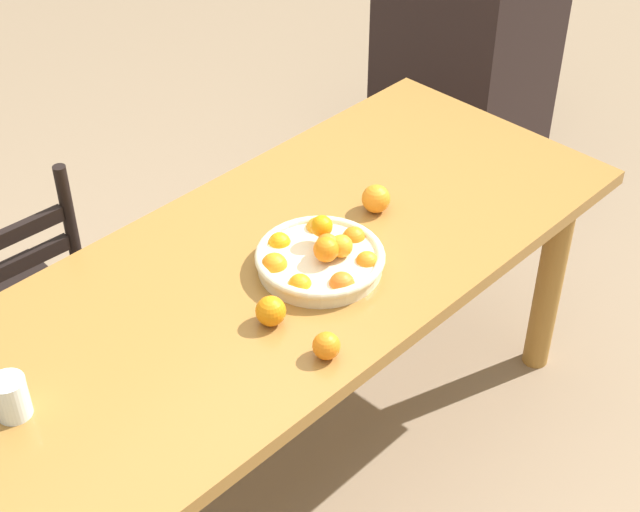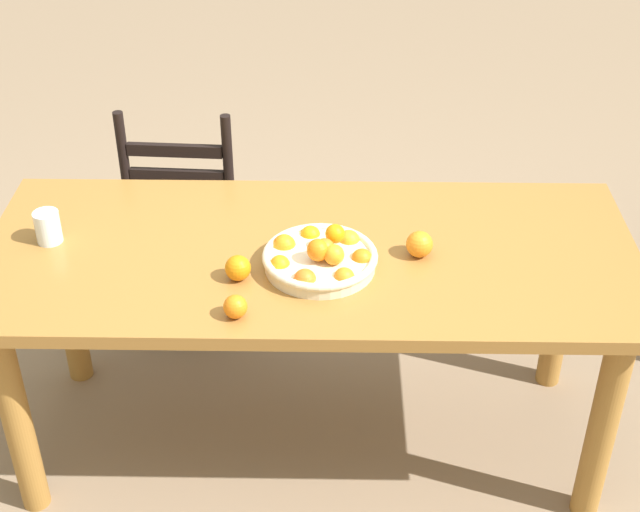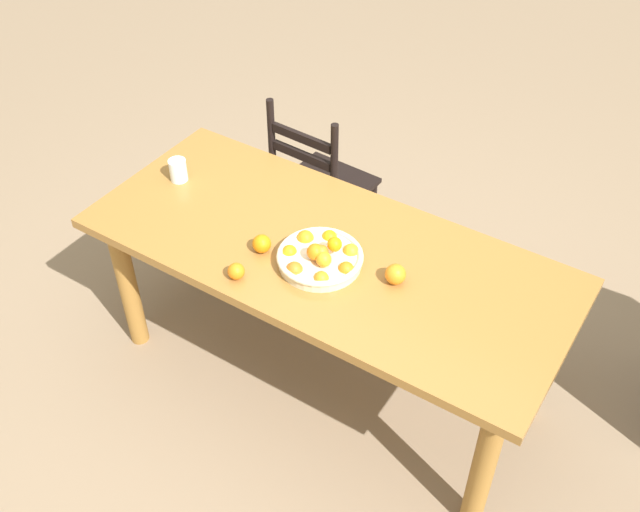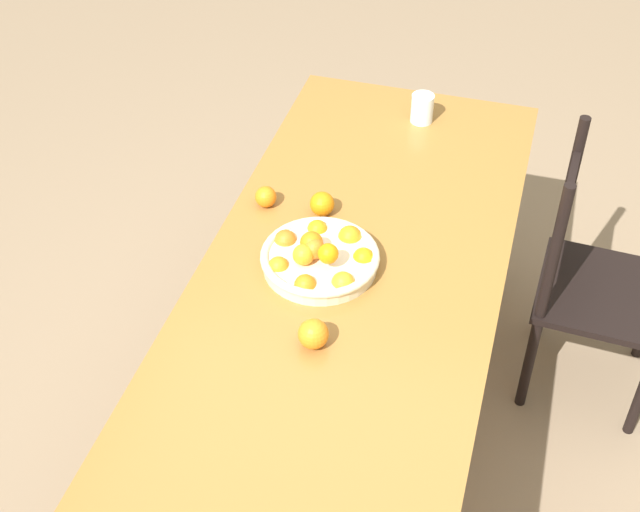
{
  "view_description": "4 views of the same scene",
  "coord_description": "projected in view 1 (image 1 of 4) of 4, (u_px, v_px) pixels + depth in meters",
  "views": [
    {
      "loc": [
        -1.36,
        -1.44,
        2.34
      ],
      "look_at": [
        0.03,
        -0.09,
        0.81
      ],
      "focal_mm": 54.23,
      "sensor_mm": 36.0,
      "label": 1
    },
    {
      "loc": [
        0.07,
        -2.28,
        2.29
      ],
      "look_at": [
        0.03,
        -0.09,
        0.81
      ],
      "focal_mm": 51.56,
      "sensor_mm": 36.0,
      "label": 2
    },
    {
      "loc": [
        1.17,
        -1.86,
        2.7
      ],
      "look_at": [
        0.03,
        -0.09,
        0.81
      ],
      "focal_mm": 41.54,
      "sensor_mm": 36.0,
      "label": 3
    },
    {
      "loc": [
        1.8,
        0.42,
        2.44
      ],
      "look_at": [
        0.03,
        -0.09,
        0.81
      ],
      "focal_mm": 49.5,
      "sensor_mm": 36.0,
      "label": 4
    }
  ],
  "objects": [
    {
      "name": "orange_loose_1",
      "position": [
        326.0,
        346.0,
        2.22
      ],
      "size": [
        0.07,
        0.07,
        0.07
      ],
      "primitive_type": "sphere",
      "color": "orange",
      "rests_on": "dining_table"
    },
    {
      "name": "orange_loose_2",
      "position": [
        271.0,
        311.0,
        2.3
      ],
      "size": [
        0.07,
        0.07,
        0.07
      ],
      "primitive_type": "sphere",
      "color": "orange",
      "rests_on": "dining_table"
    },
    {
      "name": "dining_table",
      "position": [
        288.0,
        291.0,
        2.59
      ],
      "size": [
        1.97,
        0.84,
        0.77
      ],
      "color": "olive",
      "rests_on": "ground"
    },
    {
      "name": "fruit_bowl",
      "position": [
        320.0,
        258.0,
        2.47
      ],
      "size": [
        0.34,
        0.34,
        0.12
      ],
      "color": "beige",
      "rests_on": "dining_table"
    },
    {
      "name": "chair_near_window",
      "position": [
        8.0,
        316.0,
        2.83
      ],
      "size": [
        0.45,
        0.45,
        0.95
      ],
      "rotation": [
        0.0,
        0.0,
        3.09
      ],
      "color": "black",
      "rests_on": "ground"
    },
    {
      "name": "cabinet",
      "position": [
        466.0,
        61.0,
        4.01
      ],
      "size": [
        0.6,
        0.61,
        0.99
      ],
      "primitive_type": "cube",
      "rotation": [
        0.0,
        0.0,
        0.05
      ],
      "color": "black",
      "rests_on": "ground"
    },
    {
      "name": "orange_loose_0",
      "position": [
        376.0,
        199.0,
        2.67
      ],
      "size": [
        0.08,
        0.08,
        0.08
      ],
      "primitive_type": "sphere",
      "color": "orange",
      "rests_on": "dining_table"
    },
    {
      "name": "ground_plane",
      "position": [
        292.0,
        453.0,
        3.0
      ],
      "size": [
        12.0,
        12.0,
        0.0
      ],
      "primitive_type": "plane",
      "color": "#867057"
    },
    {
      "name": "drinking_glass",
      "position": [
        11.0,
        397.0,
        2.07
      ],
      "size": [
        0.08,
        0.08,
        0.1
      ],
      "primitive_type": "cylinder",
      "color": "silver",
      "rests_on": "dining_table"
    }
  ]
}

